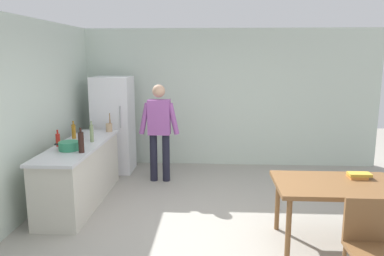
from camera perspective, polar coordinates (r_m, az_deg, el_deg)
ground_plane at (r=4.98m, az=3.34°, el=-15.07°), size 14.00×14.00×0.00m
wall_back at (r=7.52m, az=3.42°, el=4.59°), size 6.40×0.12×2.70m
wall_left at (r=5.40m, az=-25.27°, el=1.02°), size 0.12×5.60×2.70m
kitchen_counter at (r=5.89m, az=-16.60°, el=-6.60°), size 0.64×2.20×0.90m
refrigerator at (r=7.24m, az=-11.82°, el=0.52°), size 0.70×0.67×1.80m
person at (r=6.50m, az=-4.99°, el=0.24°), size 0.70×0.22×1.70m
dining_table at (r=4.67m, az=21.12°, el=-8.70°), size 1.40×0.90×0.75m
chair at (r=3.88m, az=25.44°, el=-15.35°), size 0.42×0.42×0.91m
cooking_pot at (r=5.44m, az=-18.17°, el=-2.60°), size 0.40×0.28×0.12m
utensil_jar at (r=6.57m, az=-12.47°, el=0.14°), size 0.11×0.11×0.32m
bottle_vinegar_tall at (r=5.84m, az=-15.00°, el=-0.74°), size 0.06×0.06×0.32m
bottle_wine_dark at (r=5.24m, az=-16.50°, el=-2.05°), size 0.08×0.08×0.34m
bottle_sauce_red at (r=5.71m, az=-19.69°, el=-1.69°), size 0.06×0.06×0.24m
bottle_oil_amber at (r=6.17m, az=-17.53°, el=-0.47°), size 0.06×0.06×0.28m
book_stack at (r=4.91m, az=23.94°, el=-6.60°), size 0.26×0.17×0.06m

